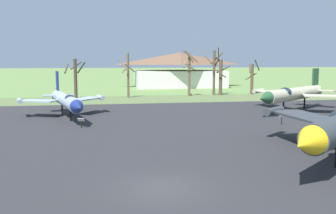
% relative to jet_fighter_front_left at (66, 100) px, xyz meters
% --- Properties ---
extents(ground_plane, '(600.00, 600.00, 0.00)m').
position_rel_jet_fighter_front_left_xyz_m(ground_plane, '(7.15, -23.75, -2.04)').
color(ground_plane, '#607F42').
extents(asphalt_apron, '(72.98, 44.70, 0.05)m').
position_rel_jet_fighter_front_left_xyz_m(asphalt_apron, '(7.15, -10.34, -2.01)').
color(asphalt_apron, '#28282B').
rests_on(asphalt_apron, ground).
extents(grass_verge_strip, '(132.98, 12.00, 0.06)m').
position_rel_jet_fighter_front_left_xyz_m(grass_verge_strip, '(7.15, 18.01, -2.01)').
color(grass_verge_strip, '#56683B').
rests_on(grass_verge_strip, ground).
extents(jet_fighter_front_left, '(10.00, 14.16, 5.09)m').
position_rel_jet_fighter_front_left_xyz_m(jet_fighter_front_left, '(0.00, 0.00, 0.00)').
color(jet_fighter_front_left, '#8EA3B2').
rests_on(jet_fighter_front_left, ground).
extents(info_placard_front_left, '(0.67, 0.41, 0.98)m').
position_rel_jet_fighter_front_left_xyz_m(info_placard_front_left, '(2.03, -6.44, -1.38)').
color(info_placard_front_left, black).
rests_on(info_placard_front_left, ground).
extents(jet_fighter_rear_center, '(14.46, 12.89, 5.33)m').
position_rel_jet_fighter_front_left_xyz_m(jet_fighter_rear_center, '(27.64, 0.60, 0.24)').
color(jet_fighter_rear_center, '#B7B293').
rests_on(jet_fighter_rear_center, ground).
extents(info_placard_rear_center, '(0.57, 0.28, 1.00)m').
position_rel_jet_fighter_front_left_xyz_m(info_placard_rear_center, '(21.65, -7.97, -1.41)').
color(info_placard_rear_center, black).
rests_on(info_placard_rear_center, ground).
extents(bare_tree_far_left, '(3.42, 3.14, 6.68)m').
position_rel_jet_fighter_front_left_xyz_m(bare_tree_far_left, '(-0.61, 20.44, 1.68)').
color(bare_tree_far_left, '#42382D').
rests_on(bare_tree_far_left, ground).
extents(bare_tree_left_of_center, '(2.81, 2.68, 7.68)m').
position_rel_jet_fighter_front_left_xyz_m(bare_tree_left_of_center, '(8.09, 20.94, 2.03)').
color(bare_tree_left_of_center, brown).
rests_on(bare_tree_left_of_center, ground).
extents(bare_tree_center, '(2.84, 2.81, 8.21)m').
position_rel_jet_fighter_front_left_xyz_m(bare_tree_center, '(19.04, 22.17, 2.56)').
color(bare_tree_center, brown).
rests_on(bare_tree_center, ground).
extents(bare_tree_right_of_center, '(2.83, 2.54, 8.83)m').
position_rel_jet_fighter_front_left_xyz_m(bare_tree_right_of_center, '(23.98, 23.09, 2.54)').
color(bare_tree_right_of_center, brown).
rests_on(bare_tree_right_of_center, ground).
extents(bare_tree_far_right, '(3.68, 3.26, 7.99)m').
position_rel_jet_fighter_front_left_xyz_m(bare_tree_far_right, '(25.17, 22.88, 1.66)').
color(bare_tree_far_right, brown).
rests_on(bare_tree_far_right, ground).
extents(bare_tree_backdrop_extra, '(2.35, 2.82, 6.64)m').
position_rel_jet_fighter_front_left_xyz_m(bare_tree_backdrop_extra, '(31.57, 23.46, 1.14)').
color(bare_tree_backdrop_extra, brown).
rests_on(bare_tree_backdrop_extra, ground).
extents(visitor_building, '(22.24, 14.17, 8.30)m').
position_rel_jet_fighter_front_left_xyz_m(visitor_building, '(22.03, 45.85, 2.12)').
color(visitor_building, silver).
rests_on(visitor_building, ground).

